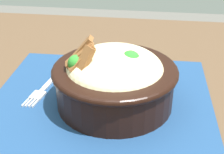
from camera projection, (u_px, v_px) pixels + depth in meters
name	position (u px, v px, depth m)	size (l,w,h in m)	color
table	(113.00, 142.00, 0.57)	(1.15, 0.96, 0.77)	#4C3826
placemat	(101.00, 101.00, 0.56)	(0.38, 0.35, 0.00)	navy
bowl	(112.00, 78.00, 0.53)	(0.21, 0.21, 0.12)	black
fork	(43.00, 90.00, 0.59)	(0.03, 0.13, 0.00)	silver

